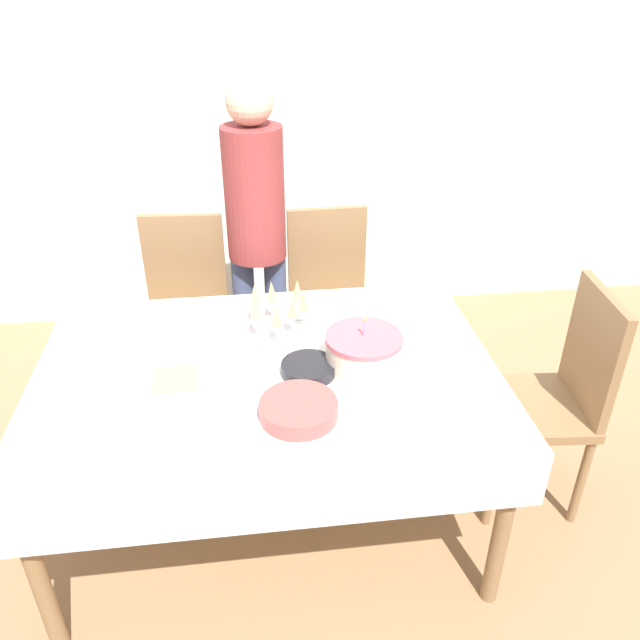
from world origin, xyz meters
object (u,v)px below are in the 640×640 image
Objects in this scene: dining_chair_far_right at (330,297)px; person_standing at (256,219)px; dining_chair_far_left at (186,305)px; birthday_cake at (364,351)px; champagne_tray at (279,311)px; plate_stack_main at (299,409)px; plate_stack_dessert at (308,369)px; dining_chair_right_end at (556,390)px.

person_standing is at bearing 176.78° from dining_chair_far_right.
dining_chair_far_left reaches higher than birthday_cake.
birthday_cake is 0.93× the size of champagne_tray.
dining_chair_far_left is at bearing 127.62° from birthday_cake.
birthday_cake is 0.40m from champagne_tray.
person_standing is at bearing 109.93° from birthday_cake.
plate_stack_main is at bearing -134.81° from birthday_cake.
champagne_tray is 0.32m from plate_stack_dessert.
dining_chair_far_left is 0.57m from person_standing.
plate_stack_dessert is 1.01m from person_standing.
champagne_tray is at bearing 166.87° from dining_chair_right_end.
plate_stack_main is 0.16× the size of person_standing.
dining_chair_right_end is at bearing -30.76° from dining_chair_far_left.
champagne_tray reaches higher than plate_stack_dessert.
dining_chair_far_left is at bearing 149.24° from dining_chair_right_end.
dining_chair_far_left is 4.98× the size of plate_stack_dessert.
dining_chair_far_right is 1.01m from plate_stack_dessert.
dining_chair_far_left is 1.30m from plate_stack_main.
dining_chair_right_end is 0.61× the size of person_standing.
dining_chair_right_end reaches higher than birthday_cake.
plate_stack_dessert is (-0.20, -0.03, -0.04)m from birthday_cake.
dining_chair_far_right is at bearing 89.17° from birthday_cake.
plate_stack_dessert is (0.51, -0.96, 0.23)m from dining_chair_far_left.
champagne_tray is 0.19× the size of person_standing.
dining_chair_far_right and dining_chair_right_end have the same top height.
person_standing reaches higher than plate_stack_dessert.
dining_chair_right_end is 3.82× the size of plate_stack_main.
dining_chair_far_right is at bearing 131.11° from dining_chair_right_end.
plate_stack_main is 1.23m from person_standing.
birthday_cake is (-0.80, -0.03, 0.27)m from dining_chair_right_end.
plate_stack_dessert is (-0.22, -0.96, 0.23)m from dining_chair_far_right.
plate_stack_main is at bearing -86.17° from person_standing.
dining_chair_far_left is 1.11m from plate_stack_dessert.
dining_chair_far_right reaches higher than plate_stack_main.
dining_chair_right_end is at bearing -13.13° from champagne_tray.
dining_chair_right_end is 1.13m from plate_stack_main.
plate_stack_dessert is at bearing -75.49° from champagne_tray.
dining_chair_far_left reaches higher than plate_stack_main.
dining_chair_far_left is 1.00× the size of dining_chair_far_right.
dining_chair_far_left is 1.20m from birthday_cake.
champagne_tray is 1.53× the size of plate_stack_dessert.
champagne_tray is at bearing 135.49° from birthday_cake.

